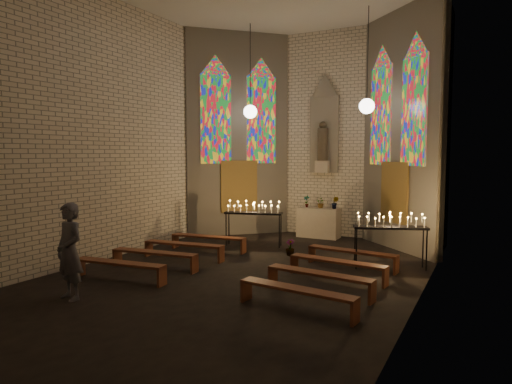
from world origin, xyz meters
TOP-DOWN VIEW (x-y plane):
  - floor at (0.00, 0.00)m, footprint 12.00×12.00m
  - room at (-0.00, 3.37)m, footprint 8.22×12.43m
  - altar at (0.00, 5.45)m, footprint 1.40×0.60m
  - flower_vase_left at (-0.45, 5.49)m, footprint 0.23×0.17m
  - flower_vase_center at (0.05, 5.53)m, footprint 0.41×0.38m
  - flower_vase_right at (0.55, 5.50)m, footprint 0.26×0.22m
  - aisle_flower_pot at (0.24, 2.46)m, footprint 0.26×0.26m
  - votive_stand_left at (-1.29, 3.18)m, footprint 1.82×0.88m
  - votive_stand_right at (3.00, 2.29)m, footprint 1.81×1.05m
  - pew_left_0 at (-2.14, 1.94)m, footprint 2.30×0.58m
  - pew_right_0 at (2.14, 1.94)m, footprint 2.30×0.58m
  - pew_left_1 at (-2.14, 0.74)m, footprint 2.30×0.58m
  - pew_right_1 at (2.14, 0.74)m, footprint 2.30×0.58m
  - pew_left_2 at (-2.14, -0.46)m, footprint 2.30×0.58m
  - pew_right_2 at (2.14, -0.46)m, footprint 2.30×0.58m
  - pew_left_3 at (-2.14, -1.66)m, footprint 2.30×0.58m
  - pew_right_3 at (2.14, -1.66)m, footprint 2.30×0.58m
  - visitor at (-2.05, -3.05)m, footprint 0.77×0.58m

SIDE VIEW (x-z plane):
  - floor at x=0.00m, z-range 0.00..0.00m
  - aisle_flower_pot at x=0.24m, z-range 0.00..0.45m
  - pew_left_0 at x=-2.14m, z-range 0.14..0.58m
  - pew_right_0 at x=2.14m, z-range 0.14..0.58m
  - pew_left_1 at x=-2.14m, z-range 0.14..0.58m
  - pew_right_1 at x=2.14m, z-range 0.14..0.58m
  - pew_left_2 at x=-2.14m, z-range 0.14..0.58m
  - pew_right_2 at x=2.14m, z-range 0.14..0.58m
  - pew_left_3 at x=-2.14m, z-range 0.14..0.58m
  - pew_right_3 at x=2.14m, z-range 0.14..0.58m
  - altar at x=0.00m, z-range 0.00..1.00m
  - visitor at x=-2.05m, z-range 0.00..1.90m
  - votive_stand_left at x=-1.29m, z-range 0.47..1.77m
  - votive_stand_right at x=3.00m, z-range 0.47..1.78m
  - flower_vase_center at x=0.05m, z-range 1.00..1.36m
  - flower_vase_left at x=-0.45m, z-range 1.00..1.41m
  - flower_vase_right at x=0.55m, z-range 1.00..1.42m
  - room at x=0.00m, z-range 0.21..7.22m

